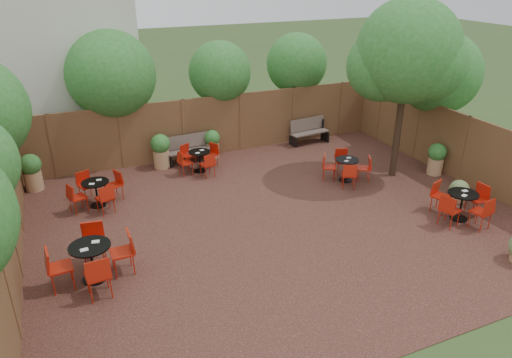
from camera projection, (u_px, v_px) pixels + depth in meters
name	position (u px, v px, depth m)	size (l,w,h in m)	color
ground	(278.00, 219.00, 12.13)	(80.00, 80.00, 0.00)	#354F23
courtyard_paving	(278.00, 219.00, 12.13)	(12.00, 10.00, 0.02)	#351A15
fence_back	(213.00, 126.00, 15.89)	(12.00, 0.08, 2.00)	brown
fence_left	(10.00, 235.00, 9.53)	(0.08, 10.00, 2.00)	brown
fence_right	(464.00, 149.00, 13.90)	(0.08, 10.00, 2.00)	brown
neighbour_building	(49.00, 29.00, 15.51)	(5.00, 4.00, 8.00)	beige
overhang_foliage	(171.00, 95.00, 12.68)	(15.83, 10.79, 2.73)	#276C23
courtyard_tree	(407.00, 57.00, 13.13)	(2.97, 2.90, 5.17)	black
park_bench_left	(188.00, 148.00, 15.43)	(1.46, 0.55, 0.89)	brown
park_bench_right	(309.00, 131.00, 17.04)	(1.48, 0.62, 0.89)	brown
bistro_tables	(237.00, 199.00, 12.19)	(10.39, 7.01, 0.94)	black
planters	(198.00, 156.00, 14.57)	(11.86, 4.59, 1.10)	#AD8056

